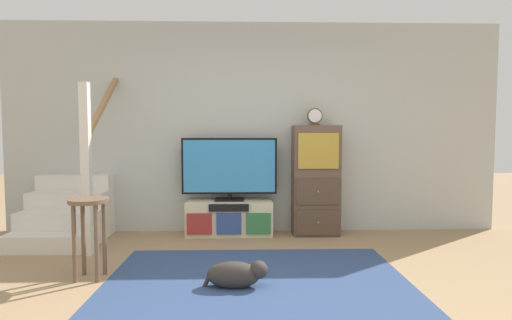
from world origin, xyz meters
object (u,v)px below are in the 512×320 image
(bar_stool_near, at_px, (89,219))
(dog, at_px, (237,274))
(media_console, at_px, (230,218))
(side_cabinet, at_px, (316,180))
(television, at_px, (229,167))
(desk_clock, at_px, (315,117))

(bar_stool_near, xyz_separation_m, dog, (1.29, -0.25, -0.41))
(media_console, height_order, side_cabinet, side_cabinet)
(television, relative_size, dog, 2.20)
(side_cabinet, bearing_deg, desk_clock, -145.96)
(television, relative_size, desk_clock, 5.54)
(media_console, bearing_deg, desk_clock, -0.25)
(bar_stool_near, bearing_deg, television, 52.27)
(side_cabinet, distance_m, dog, 2.07)
(dog, bearing_deg, desk_clock, 61.56)
(media_console, height_order, dog, media_console)
(side_cabinet, bearing_deg, media_console, -179.46)
(dog, bearing_deg, side_cabinet, 61.21)
(media_console, relative_size, bar_stool_near, 1.52)
(dog, bearing_deg, bar_stool_near, 168.84)
(side_cabinet, bearing_deg, television, 179.28)
(desk_clock, distance_m, bar_stool_near, 2.84)
(television, height_order, bar_stool_near, television)
(desk_clock, bearing_deg, dog, -118.44)
(television, xyz_separation_m, bar_stool_near, (-1.16, -1.50, -0.33))
(side_cabinet, height_order, desk_clock, desk_clock)
(bar_stool_near, bearing_deg, desk_clock, 33.48)
(desk_clock, distance_m, dog, 2.40)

